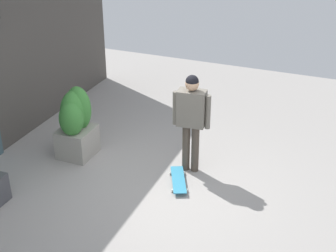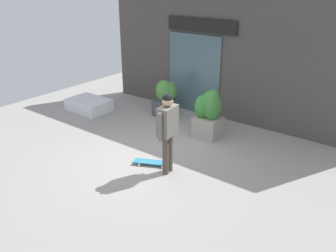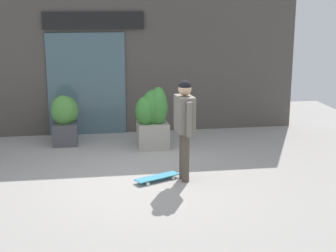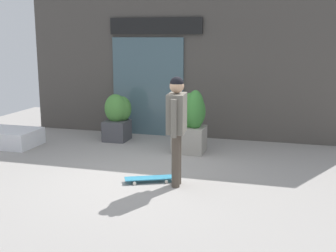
# 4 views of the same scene
# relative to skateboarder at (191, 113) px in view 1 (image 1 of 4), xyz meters

# --- Properties ---
(ground_plane) EXTENTS (12.00, 12.00, 0.00)m
(ground_plane) POSITION_rel_skateboarder_xyz_m (-0.66, 0.31, -1.08)
(ground_plane) COLOR #9E9993
(skateboarder) EXTENTS (0.30, 0.64, 1.75)m
(skateboarder) POSITION_rel_skateboarder_xyz_m (0.00, 0.00, 0.00)
(skateboarder) COLOR #4C4238
(skateboarder) RESTS_ON ground_plane
(skateboard) EXTENTS (0.83, 0.54, 0.08)m
(skateboard) POSITION_rel_skateboarder_xyz_m (-0.47, 0.04, -1.02)
(skateboard) COLOR teal
(skateboard) RESTS_ON ground_plane
(planter_box_right) EXTENTS (0.69, 0.58, 1.29)m
(planter_box_right) POSITION_rel_skateboarder_xyz_m (-0.27, 2.07, -0.41)
(planter_box_right) COLOR gray
(planter_box_right) RESTS_ON ground_plane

